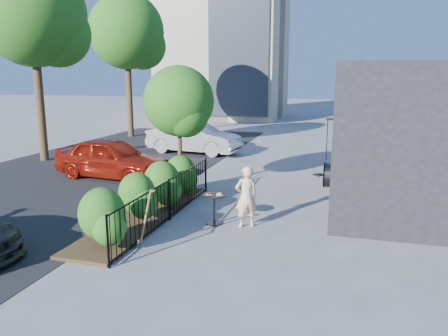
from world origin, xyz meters
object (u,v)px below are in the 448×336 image
(street_tree_far, at_px, (127,36))
(car_red, at_px, (112,158))
(woman, at_px, (246,197))
(street_tree_near, at_px, (33,20))
(shovel, at_px, (145,222))
(patio_tree, at_px, (180,106))
(car_silver, at_px, (194,138))
(cafe_table, at_px, (214,204))

(street_tree_far, height_order, car_red, street_tree_far)
(woman, height_order, car_red, woman)
(street_tree_near, bearing_deg, shovel, -42.19)
(patio_tree, height_order, street_tree_near, street_tree_near)
(car_silver, bearing_deg, woman, -145.72)
(street_tree_near, height_order, shovel, street_tree_near)
(shovel, bearing_deg, car_silver, 104.77)
(street_tree_far, relative_size, car_silver, 1.82)
(patio_tree, bearing_deg, car_silver, 106.73)
(shovel, bearing_deg, car_red, 125.62)
(patio_tree, xyz_separation_m, car_silver, (-2.04, 6.80, -2.01))
(street_tree_near, bearing_deg, cafe_table, -31.55)
(woman, distance_m, car_red, 7.01)
(car_red, bearing_deg, cafe_table, -119.45)
(woman, bearing_deg, cafe_table, -26.27)
(cafe_table, distance_m, woman, 0.85)
(street_tree_far, distance_m, cafe_table, 17.76)
(car_red, height_order, car_silver, car_silver)
(street_tree_near, bearing_deg, woman, -29.36)
(street_tree_far, bearing_deg, car_red, -65.77)
(patio_tree, xyz_separation_m, shovel, (0.98, -4.67, -2.16))
(patio_tree, relative_size, shovel, 2.86)
(street_tree_far, xyz_separation_m, shovel, (8.68, -15.87, -5.31))
(street_tree_near, distance_m, woman, 13.05)
(cafe_table, distance_m, car_red, 6.37)
(car_silver, bearing_deg, cafe_table, -149.85)
(car_red, bearing_deg, patio_tree, -101.85)
(shovel, relative_size, car_red, 0.32)
(car_red, bearing_deg, shovel, -136.95)
(woman, relative_size, shovel, 1.11)
(car_red, distance_m, car_silver, 5.80)
(cafe_table, distance_m, shovel, 2.18)
(cafe_table, bearing_deg, woman, 2.68)
(shovel, distance_m, car_red, 7.10)
(cafe_table, height_order, shovel, shovel)
(shovel, xyz_separation_m, car_red, (-4.14, 5.77, 0.13))
(street_tree_near, relative_size, car_red, 1.92)
(cafe_table, bearing_deg, shovel, -116.07)
(patio_tree, xyz_separation_m, woman, (2.75, -2.68, -2.00))
(woman, bearing_deg, street_tree_far, -81.97)
(patio_tree, xyz_separation_m, street_tree_near, (-7.70, 3.20, 3.15))
(street_tree_far, bearing_deg, shovel, -61.32)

